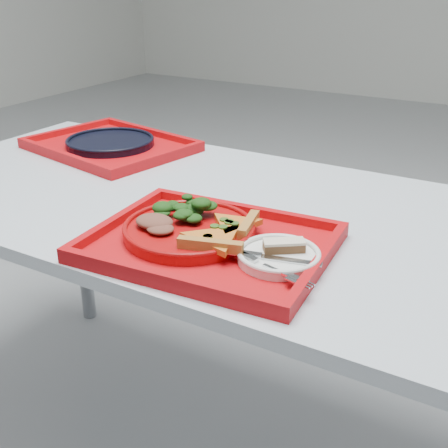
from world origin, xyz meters
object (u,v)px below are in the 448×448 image
at_px(tray_main, 210,246).
at_px(tray_far, 111,148).
at_px(dessert_bar, 284,246).
at_px(navy_plate, 110,143).
at_px(dinner_plate, 189,231).

distance_m(tray_main, tray_far, 0.73).
xyz_separation_m(tray_far, dessert_bar, (0.75, -0.40, 0.03)).
height_order(tray_far, dessert_bar, dessert_bar).
xyz_separation_m(tray_main, tray_far, (-0.60, 0.42, 0.00)).
bearing_deg(tray_main, tray_far, 141.40).
relative_size(tray_far, navy_plate, 1.73).
height_order(tray_main, tray_far, same).
xyz_separation_m(tray_far, dinner_plate, (0.55, -0.41, 0.02)).
bearing_deg(dessert_bar, tray_main, 151.37).
xyz_separation_m(tray_main, dinner_plate, (-0.05, 0.01, 0.02)).
relative_size(tray_main, navy_plate, 1.73).
bearing_deg(dinner_plate, navy_plate, 143.49).
bearing_deg(tray_far, dinner_plate, -25.13).
bearing_deg(navy_plate, dinner_plate, -36.51).
height_order(dinner_plate, navy_plate, dinner_plate).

